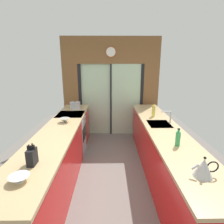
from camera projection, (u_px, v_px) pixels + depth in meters
ground_plane at (112, 167)px, 3.68m from camera, size 5.04×7.60×0.02m
back_wall_unit at (111, 82)px, 5.02m from camera, size 2.64×0.12×2.70m
left_counter_run at (58, 157)px, 3.09m from camera, size 0.62×3.80×0.92m
right_counter_run at (162, 152)px, 3.28m from camera, size 0.62×3.80×0.92m
sink_faucet at (169, 115)px, 3.36m from camera, size 0.19×0.02×0.24m
oven_range at (72, 134)px, 4.17m from camera, size 0.60×0.60×0.92m
mixing_bowl_near at (19, 178)px, 1.72m from camera, size 0.19×0.19×0.06m
mixing_bowl_far at (65, 120)px, 3.46m from camera, size 0.20×0.20×0.08m
knife_block at (32, 157)px, 2.00m from camera, size 0.09×0.14×0.25m
stock_pot at (75, 105)px, 4.51m from camera, size 0.26×0.26×0.19m
kettle at (204, 168)px, 1.79m from camera, size 0.27×0.19×0.22m
soap_bottle_near at (178, 138)px, 2.47m from camera, size 0.07×0.07×0.25m
soap_bottle_far at (153, 111)px, 3.84m from camera, size 0.07×0.07×0.29m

